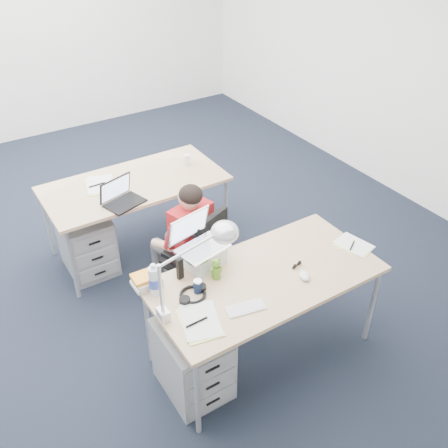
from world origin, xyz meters
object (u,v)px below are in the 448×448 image
object	(u,v)px
cordless_phone	(180,269)
desk_lamp	(186,273)
headphones	(193,294)
bear_figurine	(216,268)
seated_person	(182,239)
drawer_pedestal_near	(193,359)
wireless_keyboard	(245,308)
sunglasses	(297,265)
silver_laptop	(203,243)
water_bottle	(154,279)
drawer_pedestal_far	(87,243)
dark_laptop	(124,192)
office_chair	(196,275)
computer_mouse	(304,276)
book_stack	(146,280)
desk_far	(135,187)
far_cup	(187,160)
desk_near	(265,281)
can_koozie	(198,286)

from	to	relation	value
cordless_phone	desk_lamp	world-z (taller)	desk_lamp
headphones	bear_figurine	world-z (taller)	bear_figurine
seated_person	drawer_pedestal_near	distance (m)	1.05
wireless_keyboard	sunglasses	distance (m)	0.56
drawer_pedestal_near	silver_laptop	bearing A→B (deg)	49.74
silver_laptop	water_bottle	world-z (taller)	silver_laptop
drawer_pedestal_far	water_bottle	xyz separation A→B (m)	(0.05, -1.38, 0.57)
wireless_keyboard	bear_figurine	world-z (taller)	bear_figurine
seated_person	dark_laptop	world-z (taller)	seated_person
seated_person	desk_lamp	bearing A→B (deg)	-131.61
office_chair	drawer_pedestal_near	xyz separation A→B (m)	(-0.46, -0.76, 0.02)
desk_lamp	bear_figurine	bearing A→B (deg)	30.15
office_chair	headphones	size ratio (longest dim) A/B	3.97
computer_mouse	book_stack	size ratio (longest dim) A/B	0.57
drawer_pedestal_near	book_stack	world-z (taller)	book_stack
bear_figurine	dark_laptop	xyz separation A→B (m)	(-0.16, 1.20, 0.03)
water_bottle	sunglasses	world-z (taller)	water_bottle
desk_far	desk_lamp	distance (m)	1.72
cordless_phone	desk_lamp	size ratio (longest dim) A/B	0.29
wireless_keyboard	headphones	world-z (taller)	headphones
silver_laptop	cordless_phone	size ratio (longest dim) A/B	2.17
wireless_keyboard	far_cup	world-z (taller)	far_cup
desk_near	desk_far	distance (m)	1.67
drawer_pedestal_near	silver_laptop	size ratio (longest dim) A/B	1.53
water_bottle	book_stack	world-z (taller)	water_bottle
sunglasses	desk_lamp	size ratio (longest dim) A/B	0.17
silver_laptop	sunglasses	world-z (taller)	silver_laptop
headphones	can_koozie	world-z (taller)	can_koozie
desk_far	office_chair	xyz separation A→B (m)	(0.10, -0.91, -0.43)
desk_near	can_koozie	distance (m)	0.49
headphones	dark_laptop	distance (m)	1.28
dark_laptop	wireless_keyboard	bearing A→B (deg)	-101.34
book_stack	far_cup	distance (m)	1.71
computer_mouse	far_cup	distance (m)	1.86
computer_mouse	cordless_phone	world-z (taller)	cordless_phone
office_chair	headphones	distance (m)	0.90
desk_lamp	water_bottle	bearing A→B (deg)	120.09
cordless_phone	dark_laptop	distance (m)	1.08
drawer_pedestal_far	wireless_keyboard	bearing A→B (deg)	-75.64
desk_lamp	desk_far	bearing A→B (deg)	81.65
headphones	drawer_pedestal_far	bearing A→B (deg)	79.92
drawer_pedestal_far	headphones	size ratio (longest dim) A/B	2.41
headphones	dark_laptop	bearing A→B (deg)	67.92
office_chair	sunglasses	world-z (taller)	office_chair
book_stack	desk_far	bearing A→B (deg)	69.53
book_stack	cordless_phone	bearing A→B (deg)	-15.19
can_koozie	desk_lamp	world-z (taller)	desk_lamp
desk_far	office_chair	world-z (taller)	office_chair
water_bottle	desk_lamp	distance (m)	0.31
drawer_pedestal_far	can_koozie	xyz separation A→B (m)	(0.29, -1.52, 0.50)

